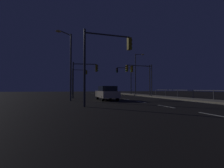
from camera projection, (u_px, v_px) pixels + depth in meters
name	position (u px, v px, depth m)	size (l,w,h in m)	color
ground_plane	(125.00, 99.00, 19.65)	(112.00, 112.00, 0.00)	black
sidewalk_right	(172.00, 98.00, 21.50)	(2.73, 77.00, 0.14)	gray
lane_markings_center	(116.00, 98.00, 23.02)	(0.14, 50.00, 0.01)	silver
lane_edge_line	(144.00, 97.00, 25.87)	(0.14, 53.00, 0.01)	silver
car	(107.00, 93.00, 17.95)	(1.83, 4.40, 1.57)	beige
traffic_light_far_right	(139.00, 73.00, 25.09)	(4.49, 0.74, 5.01)	#38383D
traffic_light_overhead_east	(79.00, 77.00, 36.15)	(3.42, 0.67, 5.80)	#38383D
traffic_light_far_left	(125.00, 75.00, 32.05)	(3.26, 0.38, 5.59)	#2D3033
traffic_light_near_left	(85.00, 73.00, 21.33)	(3.38, 0.72, 4.83)	#2D3033
traffic_light_far_center	(142.00, 74.00, 24.63)	(3.55, 0.51, 4.93)	#4C4C51
traffic_light_mid_left	(106.00, 53.00, 11.87)	(3.81, 0.37, 5.56)	#38383D
street_lamp_corner	(137.00, 70.00, 32.71)	(1.67, 1.09, 8.33)	#38383D
street_lamp_mid_block	(69.00, 60.00, 16.75)	(1.59, 1.52, 7.16)	#4C4C51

